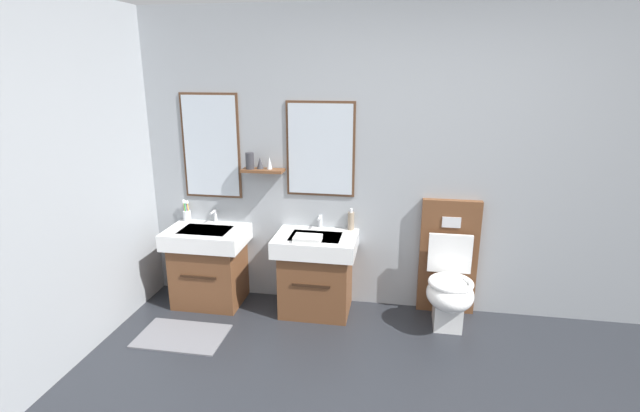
{
  "coord_description": "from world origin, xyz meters",
  "views": [
    {
      "loc": [
        -0.14,
        -1.98,
        2.04
      ],
      "look_at": [
        -0.77,
        1.66,
        0.96
      ],
      "focal_mm": 26.65,
      "sensor_mm": 36.0,
      "label": 1
    }
  ],
  "objects_px": {
    "vanity_sink_left": "(209,263)",
    "soap_dispenser": "(351,221)",
    "toilet": "(449,279)",
    "folded_hand_towel": "(308,239)",
    "vanity_sink_right": "(316,271)",
    "toothbrush_cup": "(187,215)"
  },
  "relations": [
    {
      "from": "vanity_sink_left",
      "to": "soap_dispenser",
      "type": "relative_size",
      "value": 3.64
    },
    {
      "from": "toilet",
      "to": "folded_hand_towel",
      "type": "height_order",
      "value": "toilet"
    },
    {
      "from": "toilet",
      "to": "soap_dispenser",
      "type": "xyz_separation_m",
      "value": [
        -0.83,
        0.17,
        0.4
      ]
    },
    {
      "from": "vanity_sink_left",
      "to": "toilet",
      "type": "bearing_deg",
      "value": 0.51
    },
    {
      "from": "folded_hand_towel",
      "to": "toilet",
      "type": "bearing_deg",
      "value": 8.76
    },
    {
      "from": "vanity_sink_right",
      "to": "toilet",
      "type": "relative_size",
      "value": 0.7
    },
    {
      "from": "vanity_sink_left",
      "to": "toilet",
      "type": "xyz_separation_m",
      "value": [
        2.07,
        0.02,
        0.01
      ]
    },
    {
      "from": "toilet",
      "to": "vanity_sink_right",
      "type": "bearing_deg",
      "value": -179.05
    },
    {
      "from": "vanity_sink_right",
      "to": "toilet",
      "type": "height_order",
      "value": "toilet"
    },
    {
      "from": "vanity_sink_right",
      "to": "toilet",
      "type": "bearing_deg",
      "value": 0.95
    },
    {
      "from": "toilet",
      "to": "toothbrush_cup",
      "type": "xyz_separation_m",
      "value": [
        -2.33,
        0.16,
        0.38
      ]
    },
    {
      "from": "toothbrush_cup",
      "to": "soap_dispenser",
      "type": "relative_size",
      "value": 1.04
    },
    {
      "from": "vanity_sink_right",
      "to": "toothbrush_cup",
      "type": "relative_size",
      "value": 3.51
    },
    {
      "from": "vanity_sink_left",
      "to": "soap_dispenser",
      "type": "xyz_separation_m",
      "value": [
        1.24,
        0.19,
        0.41
      ]
    },
    {
      "from": "vanity_sink_right",
      "to": "folded_hand_towel",
      "type": "height_order",
      "value": "folded_hand_towel"
    },
    {
      "from": "vanity_sink_left",
      "to": "toilet",
      "type": "relative_size",
      "value": 0.7
    },
    {
      "from": "soap_dispenser",
      "to": "folded_hand_towel",
      "type": "relative_size",
      "value": 0.87
    },
    {
      "from": "vanity_sink_left",
      "to": "vanity_sink_right",
      "type": "height_order",
      "value": "same"
    },
    {
      "from": "toothbrush_cup",
      "to": "vanity_sink_right",
      "type": "bearing_deg",
      "value": -8.31
    },
    {
      "from": "vanity_sink_left",
      "to": "toilet",
      "type": "height_order",
      "value": "toilet"
    },
    {
      "from": "toilet",
      "to": "toothbrush_cup",
      "type": "relative_size",
      "value": 5.05
    },
    {
      "from": "toilet",
      "to": "soap_dispenser",
      "type": "distance_m",
      "value": 0.94
    }
  ]
}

